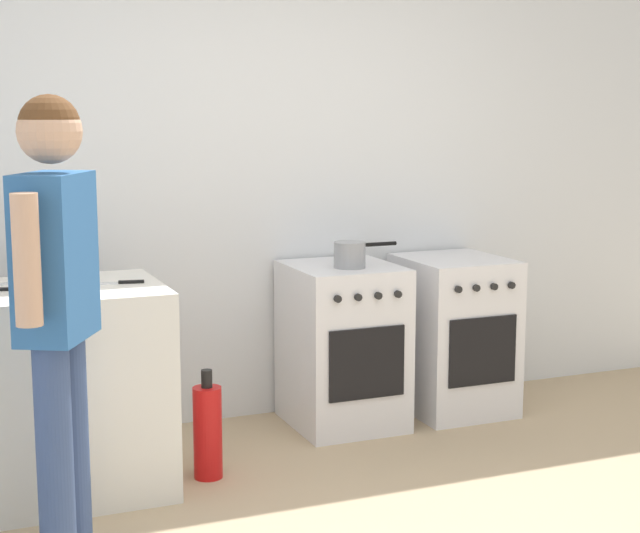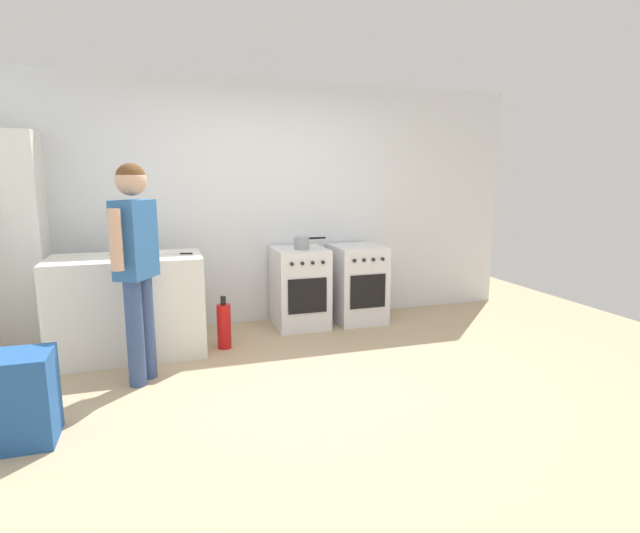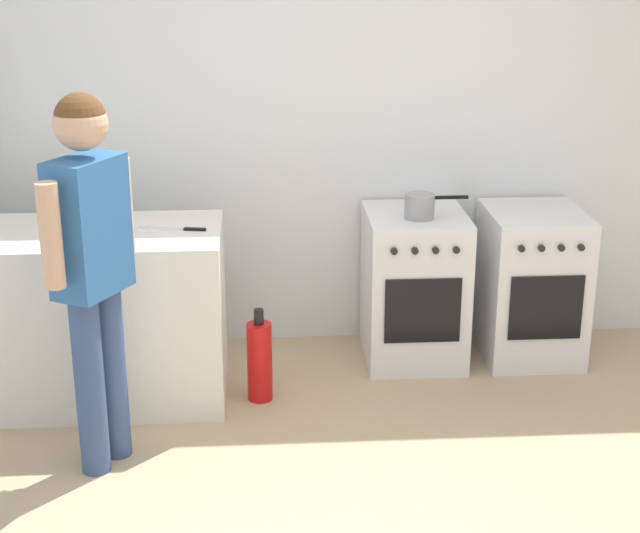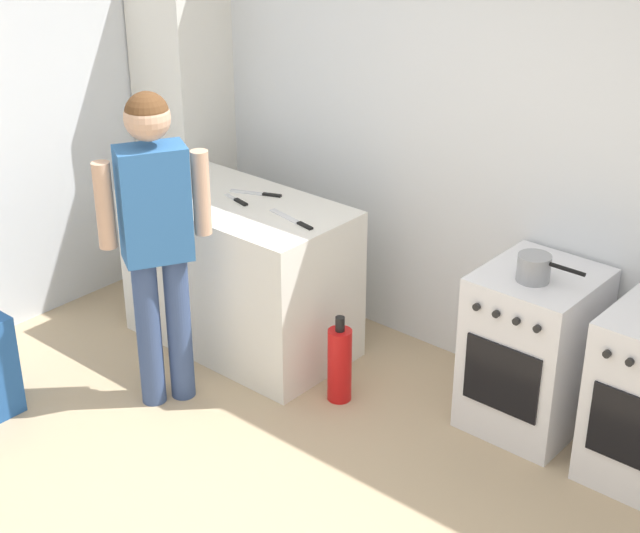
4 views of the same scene
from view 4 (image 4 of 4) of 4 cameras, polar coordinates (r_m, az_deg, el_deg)
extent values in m
cube|color=silver|center=(5.15, 11.86, 6.57)|extent=(6.00, 0.10, 2.60)
cube|color=silver|center=(5.68, -4.65, -0.41)|extent=(1.30, 0.70, 0.90)
cube|color=silver|center=(5.07, 12.31, -4.74)|extent=(0.54, 0.60, 0.85)
cube|color=black|center=(4.85, 10.50, -6.43)|extent=(0.41, 0.01, 0.36)
cylinder|color=black|center=(4.83, 10.82, -0.54)|extent=(0.17, 0.17, 0.01)
cylinder|color=black|center=(4.73, 13.36, -1.39)|extent=(0.17, 0.17, 0.01)
cylinder|color=black|center=(5.02, 12.22, 0.39)|extent=(0.17, 0.17, 0.01)
cylinder|color=black|center=(4.92, 14.69, -0.41)|extent=(0.17, 0.17, 0.01)
cylinder|color=black|center=(4.74, 9.09, -2.34)|extent=(0.04, 0.02, 0.04)
cylinder|color=black|center=(4.69, 10.21, -2.74)|extent=(0.04, 0.02, 0.04)
cylinder|color=black|center=(4.65, 11.35, -3.15)|extent=(0.04, 0.02, 0.04)
cylinder|color=black|center=(4.60, 12.51, -3.56)|extent=(0.04, 0.02, 0.04)
cube|color=black|center=(4.62, 17.66, -9.11)|extent=(0.40, 0.01, 0.36)
cylinder|color=black|center=(4.58, 18.01, -2.94)|extent=(0.17, 0.17, 0.01)
cylinder|color=black|center=(4.48, 16.35, -4.91)|extent=(0.04, 0.02, 0.04)
cylinder|color=black|center=(4.45, 17.57, -5.33)|extent=(0.04, 0.02, 0.04)
cylinder|color=gray|center=(4.77, 12.33, -0.08)|extent=(0.16, 0.16, 0.13)
cylinder|color=black|center=(4.68, 14.19, -0.17)|extent=(0.18, 0.02, 0.02)
cube|color=silver|center=(5.27, -2.05, 2.95)|extent=(0.24, 0.08, 0.01)
cube|color=black|center=(5.15, -0.88, 2.39)|extent=(0.11, 0.05, 0.01)
cube|color=silver|center=(5.55, -5.21, 4.06)|extent=(0.10, 0.05, 0.01)
cube|color=black|center=(5.47, -4.63, 3.76)|extent=(0.11, 0.05, 0.01)
cube|color=silver|center=(5.61, -4.30, 4.33)|extent=(0.20, 0.11, 0.01)
cube|color=black|center=(5.56, -2.82, 4.18)|extent=(0.11, 0.07, 0.01)
cylinder|color=#384C7A|center=(5.19, -9.92, -3.81)|extent=(0.13, 0.13, 0.83)
cylinder|color=#384C7A|center=(5.22, -8.20, -3.53)|extent=(0.13, 0.13, 0.83)
cube|color=#2D609E|center=(4.90, -9.63, 3.61)|extent=(0.34, 0.39, 0.59)
cylinder|color=tan|center=(4.86, -12.43, 3.49)|extent=(0.09, 0.09, 0.44)
cylinder|color=tan|center=(4.93, -6.93, 4.28)|extent=(0.09, 0.09, 0.44)
sphere|color=tan|center=(4.75, -10.02, 8.51)|extent=(0.23, 0.23, 0.23)
sphere|color=brown|center=(4.75, -10.04, 8.74)|extent=(0.21, 0.21, 0.21)
cylinder|color=red|center=(5.24, 1.15, -5.75)|extent=(0.13, 0.13, 0.42)
cylinder|color=black|center=(5.11, 1.17, -3.36)|extent=(0.05, 0.05, 0.08)
cube|color=silver|center=(6.43, -7.85, 7.89)|extent=(0.48, 0.44, 2.00)
camera|label=1|loc=(4.23, -54.39, -3.65)|focal=55.00mm
camera|label=2|loc=(3.77, -61.35, -9.83)|focal=28.00mm
camera|label=3|loc=(3.10, -68.63, -2.69)|focal=55.00mm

